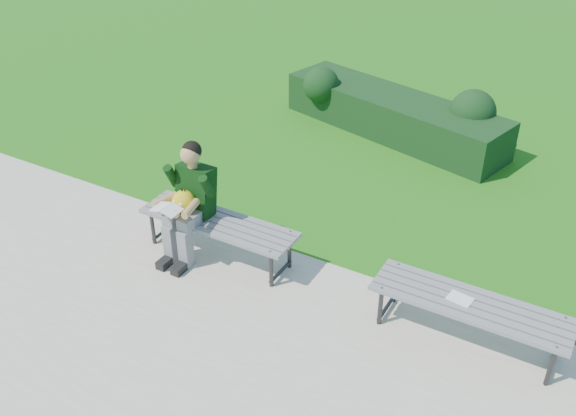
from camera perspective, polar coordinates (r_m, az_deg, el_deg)
ground at (r=7.23m, az=0.77°, el=-4.07°), size 80.00×80.00×0.00m
walkway at (r=6.11m, az=-7.41°, el=-12.42°), size 30.00×3.50×0.02m
hedge at (r=9.91m, az=9.64°, el=8.40°), size 3.69×1.79×0.90m
bench_left at (r=6.99m, az=-6.21°, el=-1.52°), size 1.80×0.50×0.46m
bench_right at (r=6.11m, az=15.87°, el=-8.48°), size 1.80×0.50×0.46m
seated_boy at (r=6.93m, az=-8.84°, el=0.85°), size 0.56×0.76×1.31m
paper_sheet at (r=6.09m, az=15.04°, el=-7.79°), size 0.24×0.19×0.01m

